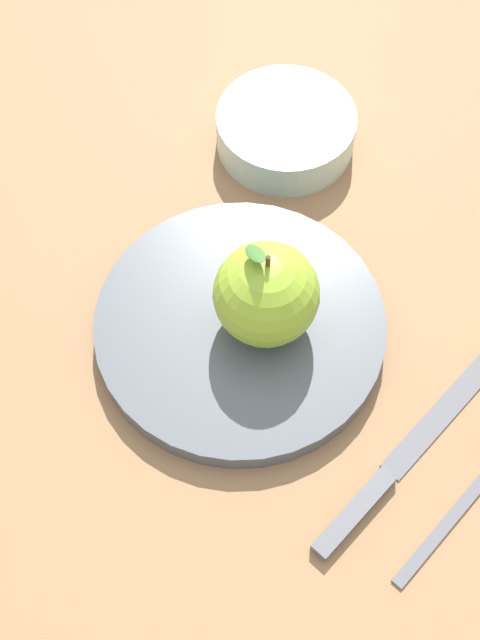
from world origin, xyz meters
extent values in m
plane|color=olive|center=(0.00, 0.00, 0.00)|extent=(2.40, 2.40, 0.00)
cylinder|color=#4C5156|center=(0.02, 0.01, 0.01)|extent=(0.24, 0.24, 0.02)
torus|color=#4C5156|center=(0.02, 0.01, 0.02)|extent=(0.24, 0.24, 0.01)
sphere|color=#8CB22D|center=(0.01, 0.00, 0.06)|extent=(0.08, 0.08, 0.08)
cylinder|color=#4C3319|center=(0.01, 0.00, 0.11)|extent=(0.00, 0.00, 0.01)
ellipsoid|color=#386628|center=(0.02, 0.00, 0.11)|extent=(0.03, 0.02, 0.01)
cylinder|color=#B2C6B2|center=(0.07, -0.19, 0.02)|extent=(0.13, 0.13, 0.04)
torus|color=#B2C6B2|center=(0.07, -0.19, 0.03)|extent=(0.13, 0.13, 0.01)
cylinder|color=#8E9F8E|center=(0.07, -0.19, 0.03)|extent=(0.10, 0.10, 0.01)
cube|color=#59595E|center=(-0.15, 0.00, 0.00)|extent=(0.06, 0.14, 0.00)
cube|color=#59595E|center=(-0.12, 0.11, 0.01)|extent=(0.04, 0.08, 0.01)
cube|color=#59595E|center=(-0.18, 0.09, 0.00)|extent=(0.04, 0.12, 0.01)
camera|label=1|loc=(-0.12, 0.30, 0.61)|focal=46.78mm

